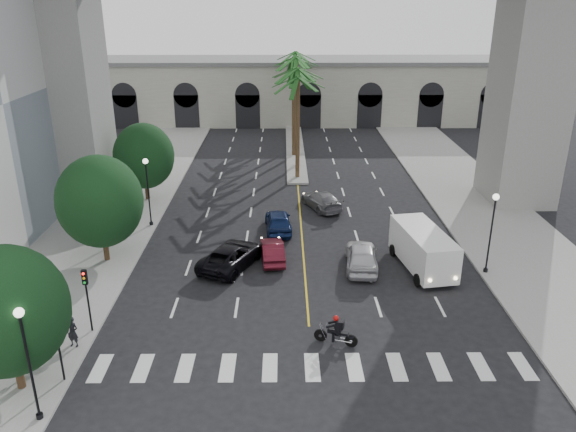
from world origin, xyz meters
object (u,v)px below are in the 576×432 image
Objects in this scene: lamp_post_right at (492,227)px; motorcycle_rider at (337,331)px; pedestrian_a at (73,332)px; pedestrian_b at (47,297)px; cargo_van at (423,248)px; car_c at (231,256)px; car_a at (362,256)px; lamp_post_left_near at (27,355)px; car_d at (321,200)px; lamp_post_left_far at (148,186)px; traffic_signal_far at (86,290)px; car_b at (273,251)px; traffic_signal_near at (57,335)px; car_e at (278,221)px.

lamp_post_right is 2.48× the size of motorcycle_rider.
pedestrian_a is 1.03× the size of pedestrian_b.
car_c is at bearing 168.36° from cargo_van.
lamp_post_right reaches higher than car_a.
car_a is 0.90× the size of car_c.
car_c is (6.68, 14.17, -2.46)m from lamp_post_left_near.
car_d is at bearing -75.48° from car_a.
car_d is 12.59m from cargo_van.
lamp_post_left_far reaches higher than traffic_signal_far.
motorcycle_rider is 0.39× the size of car_c.
traffic_signal_near is at bearing 48.65° from car_b.
pedestrian_a is at bearing -91.19° from lamp_post_left_far.
traffic_signal_near is 0.90× the size of car_b.
lamp_post_left_far is 16.06m from pedestrian_a.
car_a is at bearing 126.86° from car_e.
car_c is 12.27m from cargo_van.
lamp_post_right is 0.98× the size of car_c.
lamp_post_left_near and lamp_post_left_far have the same top height.
traffic_signal_far is 1.69× the size of motorcycle_rider.
pedestrian_b is at bearing 109.04° from lamp_post_left_near.
lamp_post_right is (22.80, 13.00, 0.00)m from lamp_post_left_near.
lamp_post_left_far is at bearing 90.40° from traffic_signal_far.
car_e is (9.57, 17.57, -1.73)m from traffic_signal_near.
car_c is at bearing 143.92° from motorcycle_rider.
lamp_post_right is 1.47× the size of traffic_signal_far.
motorcycle_rider is (-10.07, -7.60, -2.49)m from lamp_post_right.
lamp_post_left_near is 9.36m from pedestrian_b.
car_c is 3.38× the size of pedestrian_a.
car_c is at bearing 60.60° from traffic_signal_near.
lamp_post_right is 26.24m from pedestrian_b.
car_d is at bearing 62.07° from lamp_post_left_near.
car_c is 0.85× the size of cargo_van.
lamp_post_left_far is 12.97m from pedestrian_b.
cargo_van is (12.24, -0.48, 0.70)m from car_c.
motorcycle_rider is 13.07m from pedestrian_a.
lamp_post_right reaches higher than pedestrian_b.
lamp_post_left_far is 1.31× the size of car_b.
lamp_post_left_near is 17.92m from car_b.
lamp_post_right reaches higher than car_c.
pedestrian_b is (-25.76, -4.42, -2.29)m from lamp_post_right.
lamp_post_right is (22.80, -8.00, 0.00)m from lamp_post_left_far.
lamp_post_left_near is 15.86m from car_c.
traffic_signal_near is 6.99m from pedestrian_b.
car_d is (13.19, 24.88, -2.52)m from lamp_post_left_near.
car_a is 11.11m from car_d.
car_b is at bearing 162.35° from cargo_van.
traffic_signal_near is 15.71m from car_b.
motorcycle_rider is at bearing -50.77° from lamp_post_left_far.
traffic_signal_far is 20.17m from cargo_van.
pedestrian_a reaches higher than car_a.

